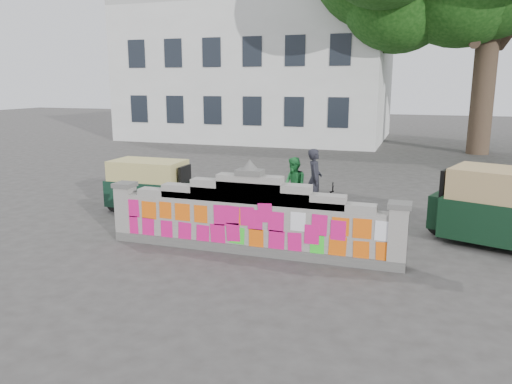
% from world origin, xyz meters
% --- Properties ---
extents(ground, '(100.00, 100.00, 0.00)m').
position_xyz_m(ground, '(0.00, 0.00, 0.00)').
color(ground, '#383533').
rests_on(ground, ground).
extents(parapet_wall, '(6.48, 0.44, 2.01)m').
position_xyz_m(parapet_wall, '(-0.00, -0.01, 0.75)').
color(parapet_wall, '#4C4C49').
rests_on(parapet_wall, ground).
extents(building, '(16.00, 10.00, 8.90)m').
position_xyz_m(building, '(-7.00, 21.98, 4.01)').
color(building, silver).
rests_on(building, ground).
extents(cyclist_bike, '(1.90, 0.97, 0.95)m').
position_xyz_m(cyclist_bike, '(0.70, 3.17, 0.48)').
color(cyclist_bike, black).
rests_on(cyclist_bike, ground).
extents(cyclist_rider, '(0.49, 0.65, 1.62)m').
position_xyz_m(cyclist_rider, '(0.70, 3.17, 0.81)').
color(cyclist_rider, black).
rests_on(cyclist_rider, ground).
extents(pedestrian, '(0.93, 0.96, 1.57)m').
position_xyz_m(pedestrian, '(0.07, 3.46, 0.78)').
color(pedestrian, '#24853C').
rests_on(pedestrian, ground).
extents(rickshaw_left, '(2.57, 1.19, 1.42)m').
position_xyz_m(rickshaw_left, '(-3.86, 2.55, 0.74)').
color(rickshaw_left, black).
rests_on(rickshaw_left, ground).
extents(rickshaw_right, '(3.20, 2.23, 1.72)m').
position_xyz_m(rickshaw_right, '(5.17, 2.16, 0.89)').
color(rickshaw_right, black).
rests_on(rickshaw_right, ground).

